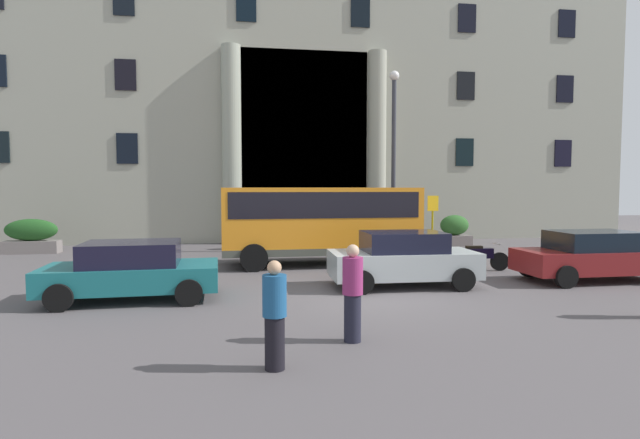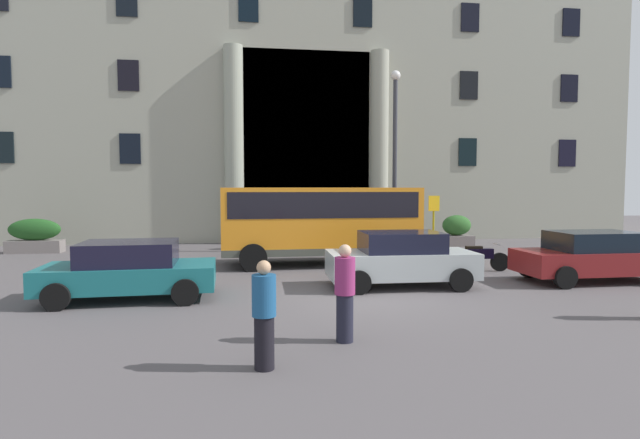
{
  "view_description": "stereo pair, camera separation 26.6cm",
  "coord_description": "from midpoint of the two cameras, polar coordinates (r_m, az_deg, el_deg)",
  "views": [
    {
      "loc": [
        -3.09,
        -11.97,
        2.71
      ],
      "look_at": [
        -0.33,
        5.84,
        1.56
      ],
      "focal_mm": 28.52,
      "sensor_mm": 36.0,
      "label": 1
    },
    {
      "loc": [
        -2.83,
        -12.01,
        2.71
      ],
      "look_at": [
        -0.33,
        5.84,
        1.56
      ],
      "focal_mm": 28.52,
      "sensor_mm": 36.0,
      "label": 2
    }
  ],
  "objects": [
    {
      "name": "parked_sedan_far",
      "position": [
        14.05,
        8.77,
        -4.38
      ],
      "size": [
        3.98,
        2.01,
        1.5
      ],
      "rotation": [
        0.0,
        0.0,
        -0.02
      ],
      "color": "#B0B8B8",
      "rests_on": "ground_plane"
    },
    {
      "name": "hedge_planter_entrance_right",
      "position": [
        24.41,
        14.54,
        -1.23
      ],
      "size": [
        1.42,
        0.94,
        1.42
      ],
      "color": "slate",
      "rests_on": "ground_plane"
    },
    {
      "name": "parked_estate_mid",
      "position": [
        16.65,
        27.9,
        -3.59
      ],
      "size": [
        4.32,
        1.99,
        1.44
      ],
      "rotation": [
        0.0,
        0.0,
        0.01
      ],
      "color": "maroon",
      "rests_on": "ground_plane"
    },
    {
      "name": "pedestrian_man_red_shirt",
      "position": [
        8.97,
        2.83,
        -8.22
      ],
      "size": [
        0.36,
        0.36,
        1.72
      ],
      "rotation": [
        0.0,
        0.0,
        3.55
      ],
      "color": "#1E1E2D",
      "rests_on": "ground_plane"
    },
    {
      "name": "hedge_planter_east",
      "position": [
        22.32,
        -6.83,
        -1.35
      ],
      "size": [
        1.73,
        0.73,
        1.61
      ],
      "color": "gray",
      "rests_on": "ground_plane"
    },
    {
      "name": "scooter_by_planter",
      "position": [
        16.11,
        -23.09,
        -4.68
      ],
      "size": [
        2.04,
        0.71,
        0.89
      ],
      "rotation": [
        0.0,
        0.0,
        -0.23
      ],
      "color": "black",
      "rests_on": "ground_plane"
    },
    {
      "name": "hedge_planter_entrance_left",
      "position": [
        24.01,
        -29.93,
        -1.69
      ],
      "size": [
        2.15,
        0.71,
        1.42
      ],
      "color": "slate",
      "rests_on": "ground_plane"
    },
    {
      "name": "motorcycle_far_end",
      "position": [
        15.9,
        7.47,
        -4.53
      ],
      "size": [
        2.02,
        0.74,
        0.89
      ],
      "rotation": [
        0.0,
        0.0,
        -0.25
      ],
      "color": "black",
      "rests_on": "ground_plane"
    },
    {
      "name": "orange_minibus",
      "position": [
        17.72,
        -0.37,
        0.1
      ],
      "size": [
        6.8,
        2.63,
        2.7
      ],
      "rotation": [
        0.0,
        0.0,
        0.02
      ],
      "color": "orange",
      "rests_on": "ground_plane"
    },
    {
      "name": "lamppost_plaza_centre",
      "position": [
        21.33,
        7.91,
        8.02
      ],
      "size": [
        0.4,
        0.4,
        7.46
      ],
      "color": "#33353E",
      "rests_on": "ground_plane"
    },
    {
      "name": "ground_plane",
      "position": [
        12.66,
        5.0,
        -9.01
      ],
      "size": [
        80.0,
        64.0,
        0.12
      ],
      "primitive_type": "cube",
      "color": "#565052"
    },
    {
      "name": "parked_coupe_end",
      "position": [
        13.1,
        -20.9,
        -5.35
      ],
      "size": [
        4.12,
        2.21,
        1.4
      ],
      "rotation": [
        0.0,
        0.0,
        0.04
      ],
      "color": "#19686D",
      "rests_on": "ground_plane"
    },
    {
      "name": "hedge_planter_far_west",
      "position": [
        22.66,
        2.84,
        -1.29
      ],
      "size": [
        1.92,
        0.81,
        1.58
      ],
      "color": "slate",
      "rests_on": "ground_plane"
    },
    {
      "name": "motorcycle_near_kerb",
      "position": [
        17.18,
        16.89,
        -4.05
      ],
      "size": [
        1.97,
        0.55,
        0.89
      ],
      "rotation": [
        0.0,
        0.0,
        -0.07
      ],
      "color": "black",
      "rests_on": "ground_plane"
    },
    {
      "name": "bus_stop_sign",
      "position": [
        20.35,
        12.16,
        0.1
      ],
      "size": [
        0.44,
        0.08,
        2.38
      ],
      "color": "#989412",
      "rests_on": "ground_plane"
    },
    {
      "name": "pedestrian_child_trailing",
      "position": [
        7.68,
        -6.12,
        -10.61
      ],
      "size": [
        0.36,
        0.36,
        1.63
      ],
      "rotation": [
        0.0,
        0.0,
        5.77
      ],
      "color": "black",
      "rests_on": "ground_plane"
    },
    {
      "name": "office_building_facade",
      "position": [
        30.56,
        -3.13,
        17.92
      ],
      "size": [
        34.75,
        9.71,
        20.53
      ],
      "color": "#9D9C8B",
      "rests_on": "ground_plane"
    }
  ]
}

